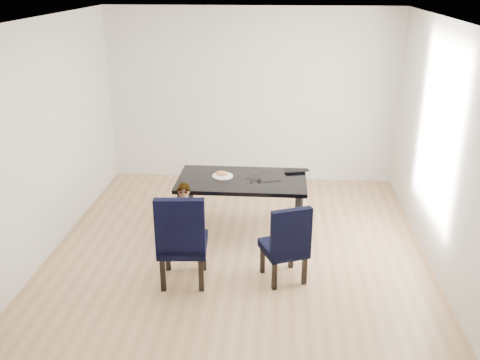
# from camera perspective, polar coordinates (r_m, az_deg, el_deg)

# --- Properties ---
(floor) EXTENTS (4.50, 5.00, 0.01)m
(floor) POSITION_cam_1_polar(r_m,az_deg,el_deg) (6.53, -0.14, -7.64)
(floor) COLOR tan
(floor) RESTS_ON ground
(ceiling) EXTENTS (4.50, 5.00, 0.01)m
(ceiling) POSITION_cam_1_polar(r_m,az_deg,el_deg) (5.73, -0.17, 16.78)
(ceiling) COLOR white
(ceiling) RESTS_ON wall_back
(wall_back) EXTENTS (4.50, 0.01, 2.70)m
(wall_back) POSITION_cam_1_polar(r_m,az_deg,el_deg) (8.41, 1.26, 8.91)
(wall_back) COLOR silver
(wall_back) RESTS_ON ground
(wall_front) EXTENTS (4.50, 0.01, 2.70)m
(wall_front) POSITION_cam_1_polar(r_m,az_deg,el_deg) (3.70, -3.35, -8.04)
(wall_front) COLOR silver
(wall_front) RESTS_ON ground
(wall_left) EXTENTS (0.01, 5.00, 2.70)m
(wall_left) POSITION_cam_1_polar(r_m,az_deg,el_deg) (6.57, -20.22, 4.00)
(wall_left) COLOR silver
(wall_left) RESTS_ON ground
(wall_right) EXTENTS (0.01, 5.00, 2.70)m
(wall_right) POSITION_cam_1_polar(r_m,az_deg,el_deg) (6.24, 21.00, 3.02)
(wall_right) COLOR silver
(wall_right) RESTS_ON ground
(dining_table) EXTENTS (1.60, 0.90, 0.75)m
(dining_table) POSITION_cam_1_polar(r_m,az_deg,el_deg) (6.81, 0.20, -2.81)
(dining_table) COLOR black
(dining_table) RESTS_ON floor
(chair_left) EXTENTS (0.55, 0.57, 1.06)m
(chair_left) POSITION_cam_1_polar(r_m,az_deg,el_deg) (5.75, -6.12, -6.04)
(chair_left) COLOR black
(chair_left) RESTS_ON floor
(chair_right) EXTENTS (0.58, 0.59, 0.91)m
(chair_right) POSITION_cam_1_polar(r_m,az_deg,el_deg) (5.80, 4.69, -6.53)
(chair_right) COLOR black
(chair_right) RESTS_ON floor
(child) EXTENTS (0.37, 0.27, 0.91)m
(child) POSITION_cam_1_polar(r_m,az_deg,el_deg) (6.26, -5.88, -4.36)
(child) COLOR #D86012
(child) RESTS_ON floor
(plate) EXTENTS (0.33, 0.33, 0.01)m
(plate) POSITION_cam_1_polar(r_m,az_deg,el_deg) (6.73, -1.87, 0.43)
(plate) COLOR white
(plate) RESTS_ON dining_table
(sandwich) EXTENTS (0.16, 0.08, 0.06)m
(sandwich) POSITION_cam_1_polar(r_m,az_deg,el_deg) (6.72, -1.97, 0.72)
(sandwich) COLOR #B2723F
(sandwich) RESTS_ON plate
(laptop) EXTENTS (0.36, 0.27, 0.02)m
(laptop) POSITION_cam_1_polar(r_m,az_deg,el_deg) (6.96, 6.01, 1.07)
(laptop) COLOR black
(laptop) RESTS_ON dining_table
(cable_tangle) EXTENTS (0.16, 0.16, 0.01)m
(cable_tangle) POSITION_cam_1_polar(r_m,az_deg,el_deg) (6.56, 1.73, -0.18)
(cable_tangle) COLOR black
(cable_tangle) RESTS_ON dining_table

